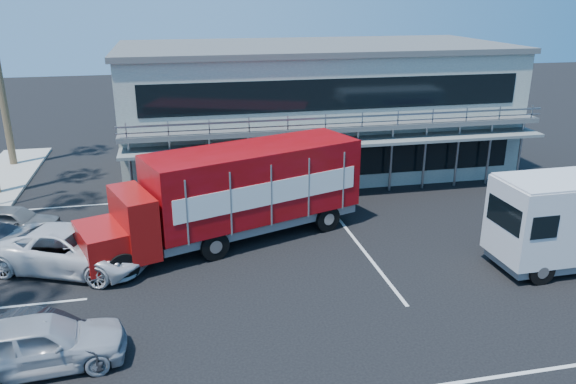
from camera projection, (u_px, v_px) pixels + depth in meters
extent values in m
plane|color=black|center=(334.00, 284.00, 20.54)|extent=(120.00, 120.00, 0.00)
cube|color=gray|center=(313.00, 109.00, 33.79)|extent=(22.00, 10.00, 7.00)
cube|color=#515454|center=(314.00, 46.00, 32.56)|extent=(22.40, 10.40, 0.30)
cube|color=#515454|center=(340.00, 128.00, 28.59)|extent=(22.00, 1.20, 0.25)
cube|color=gray|center=(344.00, 120.00, 27.92)|extent=(22.00, 0.08, 0.90)
cube|color=slate|center=(342.00, 142.00, 28.55)|extent=(22.00, 1.80, 0.15)
cube|color=black|center=(336.00, 162.00, 29.79)|extent=(20.00, 0.06, 1.60)
cube|color=black|center=(338.00, 94.00, 28.59)|extent=(20.00, 0.06, 1.60)
cube|color=#960D0C|center=(103.00, 244.00, 21.11)|extent=(2.38, 2.96, 1.37)
cube|color=#960D0C|center=(134.00, 222.00, 21.53)|extent=(2.04, 3.08, 2.40)
cube|color=black|center=(132.00, 205.00, 21.30)|extent=(0.87, 2.31, 0.80)
cube|color=#9A0912|center=(254.00, 181.00, 23.89)|extent=(9.59, 5.77, 2.98)
cube|color=slate|center=(255.00, 220.00, 24.48)|extent=(9.44, 5.37, 0.34)
cube|color=white|center=(271.00, 193.00, 22.77)|extent=(7.94, 2.86, 0.97)
cube|color=white|center=(239.00, 175.00, 25.08)|extent=(7.94, 2.86, 0.97)
cylinder|color=black|center=(123.00, 268.00, 20.46)|extent=(1.22, 0.66, 1.19)
cylinder|color=black|center=(105.00, 244.00, 22.48)|extent=(1.22, 0.66, 1.19)
cylinder|color=black|center=(215.00, 246.00, 22.27)|extent=(1.22, 0.66, 1.19)
cylinder|color=black|center=(190.00, 225.00, 24.29)|extent=(1.22, 0.66, 1.19)
cylinder|color=black|center=(327.00, 218.00, 24.99)|extent=(1.22, 0.66, 1.19)
cylinder|color=black|center=(297.00, 202.00, 27.01)|extent=(1.22, 0.66, 1.19)
cube|color=black|center=(504.00, 215.00, 20.62)|extent=(0.09, 2.08, 1.01)
cylinder|color=black|center=(541.00, 271.00, 20.43)|extent=(1.02, 0.30, 1.02)
cylinder|color=black|center=(505.00, 246.00, 22.49)|extent=(1.02, 0.30, 1.02)
imported|color=#AAABB1|center=(39.00, 343.00, 15.73)|extent=(4.85, 2.27, 1.61)
imported|color=black|center=(43.00, 339.00, 16.15)|extent=(4.28, 2.49, 1.33)
imported|color=silver|center=(72.00, 249.00, 21.46)|extent=(6.62, 4.91, 1.67)
imported|color=slate|center=(13.00, 221.00, 24.49)|extent=(4.22, 2.48, 1.35)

